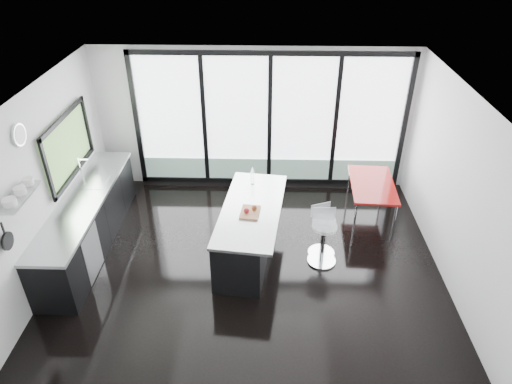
{
  "coord_description": "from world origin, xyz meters",
  "views": [
    {
      "loc": [
        0.27,
        -5.62,
        4.86
      ],
      "look_at": [
        0.1,
        0.3,
        1.15
      ],
      "focal_mm": 32.0,
      "sensor_mm": 36.0,
      "label": 1
    }
  ],
  "objects_px": {
    "red_table": "(370,200)",
    "island": "(247,230)",
    "bar_stool_far": "(323,237)",
    "bar_stool_near": "(323,244)"
  },
  "relations": [
    {
      "from": "red_table",
      "to": "island",
      "type": "bearing_deg",
      "value": -153.75
    },
    {
      "from": "bar_stool_far",
      "to": "island",
      "type": "bearing_deg",
      "value": 157.52
    },
    {
      "from": "island",
      "to": "bar_stool_far",
      "type": "relative_size",
      "value": 3.26
    },
    {
      "from": "bar_stool_near",
      "to": "red_table",
      "type": "distance_m",
      "value": 1.62
    },
    {
      "from": "bar_stool_near",
      "to": "bar_stool_far",
      "type": "distance_m",
      "value": 0.2
    },
    {
      "from": "bar_stool_near",
      "to": "red_table",
      "type": "height_order",
      "value": "bar_stool_near"
    },
    {
      "from": "red_table",
      "to": "bar_stool_far",
      "type": "bearing_deg",
      "value": -131.29
    },
    {
      "from": "island",
      "to": "red_table",
      "type": "height_order",
      "value": "island"
    },
    {
      "from": "bar_stool_far",
      "to": "red_table",
      "type": "bearing_deg",
      "value": 27.14
    },
    {
      "from": "island",
      "to": "bar_stool_far",
      "type": "distance_m",
      "value": 1.22
    }
  ]
}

